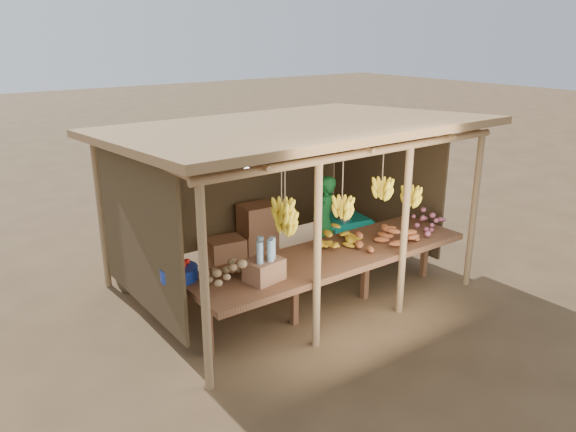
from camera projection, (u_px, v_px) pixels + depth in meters
ground at (288, 285)px, 8.10m from camera, size 60.00×60.00×0.00m
stall_structure at (289, 156)px, 7.43m from camera, size 4.70×3.50×2.43m
counter at (332, 258)px, 7.14m from camera, size 3.90×1.05×0.80m
potato_heap at (229, 270)px, 6.19m from camera, size 1.02×0.83×0.36m
sweet_potato_heap at (385, 232)px, 7.36m from camera, size 1.11×0.88×0.36m
onion_heap at (432, 217)px, 7.97m from camera, size 0.93×0.76×0.36m
banana_pile at (339, 233)px, 7.35m from camera, size 0.69×0.53×0.35m
tomato_basin at (179, 271)px, 6.37m from camera, size 0.43×0.43×0.22m
bottle_box at (264, 264)px, 6.31m from camera, size 0.45×0.38×0.51m
vendor at (324, 223)px, 8.47m from camera, size 0.63×0.53×1.46m
tarp_crate at (341, 235)px, 9.01m from camera, size 0.83×0.74×0.87m
carton_stack at (247, 238)px, 8.84m from camera, size 1.20×0.50×0.87m
burlap_sacks at (143, 271)px, 7.99m from camera, size 0.77×0.40×0.55m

